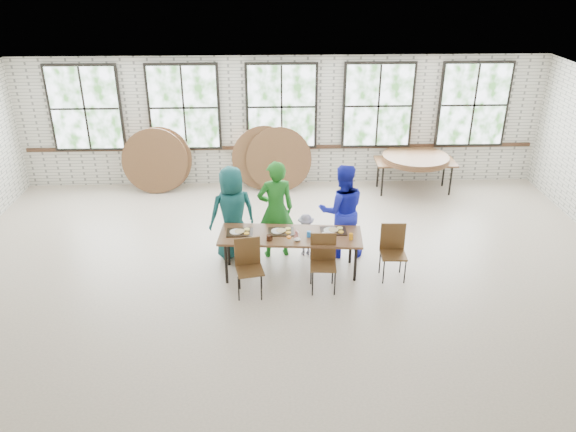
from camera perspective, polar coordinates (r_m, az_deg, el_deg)
The scene contains 13 objects.
room at distance 12.94m, azimuth -0.66°, elevation 10.86°, with size 12.00×12.00×12.00m.
dining_table at distance 9.49m, azimuth 0.25°, elevation -2.18°, with size 2.46×1.00×0.74m.
chair_near_left at distance 9.05m, azimuth -4.03°, elevation -4.66°, with size 0.49×0.48×0.95m.
chair_near_right at distance 9.18m, azimuth 3.59°, elevation -4.18°, with size 0.45×0.43×0.95m.
chair_spare at distance 9.64m, azimuth 10.61°, elevation -3.07°, with size 0.44×0.42×0.95m.
adult_teal at distance 10.01m, azimuth -5.67°, elevation 0.31°, with size 0.84×0.55×1.72m, color #195360.
adult_green at distance 9.97m, azimuth -1.27°, elevation 0.66°, with size 0.66×0.44×1.82m, color #1D6E1F.
toddler at distance 10.21m, azimuth 1.81°, elevation -1.90°, with size 0.52×0.30×0.80m, color #1A1238.
adult_blue at distance 10.07m, azimuth 5.50°, elevation 0.55°, with size 0.85×0.66×1.74m, color #1C25C7.
storage_table at distance 13.17m, azimuth 12.78°, elevation 5.27°, with size 1.82×0.79×0.74m.
tabletop_clutter at distance 9.42m, azimuth 0.70°, elevation -1.87°, with size 2.11×0.58×0.11m.
round_tops_stacked at distance 13.13m, azimuth 12.83°, elevation 5.76°, with size 1.50×1.50×0.13m.
round_tops_leaning at distance 13.00m, azimuth -7.47°, elevation 5.67°, with size 4.32×0.44×1.49m.
Camera 1 is at (-0.31, -8.08, 5.09)m, focal length 35.00 mm.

